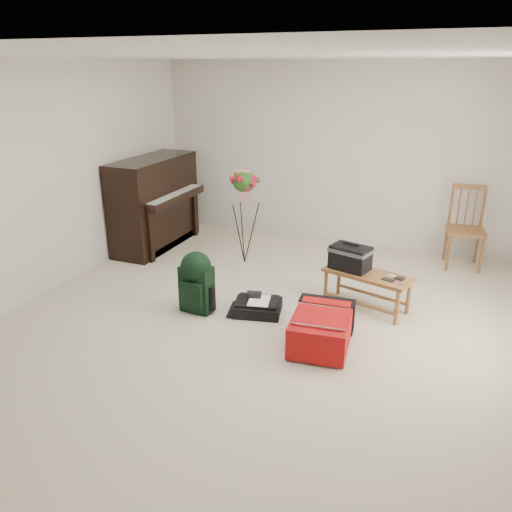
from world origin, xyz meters
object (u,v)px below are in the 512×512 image
at_px(black_duffel, 258,306).
at_px(bench, 355,264).
at_px(dining_chair, 466,228).
at_px(flower_stand, 244,217).
at_px(piano, 156,205).
at_px(red_suitcase, 323,325).
at_px(green_backpack, 196,279).

bearing_deg(black_duffel, bench, 17.72).
distance_m(dining_chair, flower_stand, 2.80).
relative_size(piano, red_suitcase, 1.86).
bearing_deg(green_backpack, red_suitcase, -1.00).
bearing_deg(flower_stand, bench, -34.27).
height_order(dining_chair, flower_stand, flower_stand).
xyz_separation_m(green_backpack, flower_stand, (-0.09, 1.46, 0.25)).
bearing_deg(piano, black_duffel, -34.12).
bearing_deg(red_suitcase, dining_chair, 59.77).
relative_size(green_backpack, flower_stand, 0.52).
height_order(piano, bench, piano).
height_order(dining_chair, black_duffel, dining_chair).
bearing_deg(bench, green_backpack, -138.41).
distance_m(dining_chair, red_suitcase, 2.81).
relative_size(piano, dining_chair, 1.46).
bearing_deg(green_backpack, dining_chair, 47.59).
xyz_separation_m(dining_chair, green_backpack, (-2.55, -2.40, -0.14)).
bearing_deg(bench, dining_chair, 73.99).
relative_size(dining_chair, black_duffel, 1.86).
distance_m(red_suitcase, green_backpack, 1.41).
xyz_separation_m(black_duffel, flower_stand, (-0.69, 1.27, 0.54)).
height_order(red_suitcase, flower_stand, flower_stand).
xyz_separation_m(dining_chair, flower_stand, (-2.64, -0.94, 0.11)).
bearing_deg(red_suitcase, green_backpack, 169.14).
height_order(black_duffel, green_backpack, green_backpack).
bearing_deg(flower_stand, black_duffel, -70.04).
distance_m(bench, red_suitcase, 0.90).
relative_size(bench, red_suitcase, 1.20).
height_order(black_duffel, flower_stand, flower_stand).
xyz_separation_m(red_suitcase, green_backpack, (-1.39, 0.13, 0.19)).
distance_m(bench, dining_chair, 2.00).
height_order(piano, black_duffel, piano).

